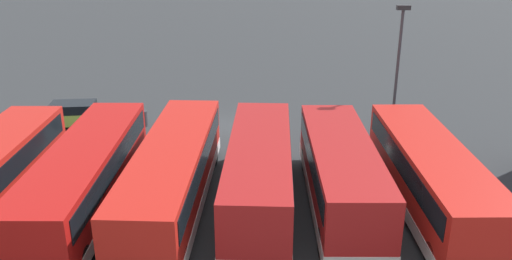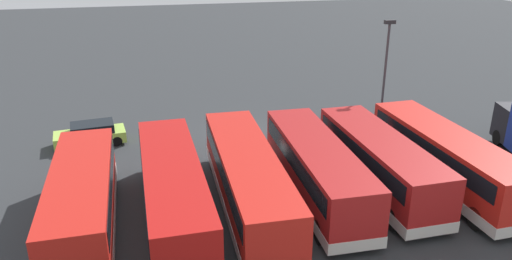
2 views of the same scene
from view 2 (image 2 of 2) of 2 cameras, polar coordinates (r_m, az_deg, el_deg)
name	(u,v)px [view 2 (image 2 of 2)]	position (r m, az deg, el deg)	size (l,w,h in m)	color
ground_plane	(240,132)	(33.43, -1.92, -0.22)	(140.00, 140.00, 0.00)	#2D3033
bus_single_deck_near_end	(446,157)	(27.59, 21.27, -2.99)	(2.99, 11.25, 2.95)	red
bus_single_deck_second	(379,162)	(26.03, 14.19, -3.60)	(2.84, 10.23, 2.95)	#A51919
bus_single_deck_third	(317,168)	(24.71, 7.10, -4.47)	(2.75, 10.76, 2.95)	#A51919
bus_single_deck_fourth	(248,179)	(23.52, -0.97, -5.70)	(2.78, 12.11, 2.95)	red
bus_single_deck_fifth	(173,190)	(22.85, -9.66, -6.90)	(2.86, 11.71, 2.95)	#B71411
bus_single_deck_sixth	(83,199)	(23.11, -19.61, -7.60)	(2.82, 10.36, 2.95)	red
car_hatchback_silver	(91,134)	(32.89, -18.74, -0.47)	(4.54, 2.32, 1.43)	#A5D14C
lamp_post_tall	(385,69)	(33.05, 14.88, 6.95)	(0.70, 0.30, 7.59)	#38383D
waste_bin_yellow	(161,132)	(32.77, -11.09, -0.20)	(0.60, 0.60, 0.95)	#333338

